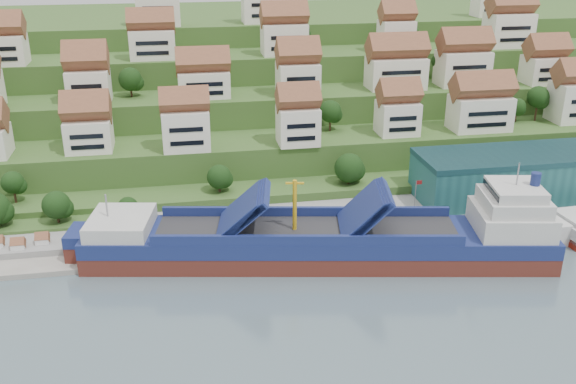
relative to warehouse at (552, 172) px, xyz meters
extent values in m
plane|color=slate|center=(-52.00, -17.00, -7.20)|extent=(300.00, 300.00, 0.00)
cube|color=gray|center=(-32.00, -2.00, -6.10)|extent=(180.00, 14.00, 2.20)
cube|color=gray|center=(-110.00, -5.00, -6.70)|extent=(45.00, 20.00, 1.00)
cube|color=#2D4C1E|center=(-52.00, 69.00, -5.20)|extent=(260.00, 128.00, 4.00)
cube|color=#2D4C1E|center=(-52.00, 74.00, -1.70)|extent=(260.00, 118.00, 11.00)
cube|color=#2D4C1E|center=(-52.00, 82.00, 1.80)|extent=(260.00, 102.00, 18.00)
cube|color=#2D4C1E|center=(-52.00, 90.00, 5.30)|extent=(260.00, 86.00, 25.00)
cube|color=#2D4C1E|center=(-52.00, 99.00, 8.30)|extent=(260.00, 68.00, 31.00)
cube|color=white|center=(-99.15, 22.07, 7.28)|extent=(9.89, 8.57, 6.96)
cube|color=white|center=(-78.07, 18.66, 8.23)|extent=(10.24, 7.03, 8.85)
cube|color=white|center=(-53.02, 18.24, 8.01)|extent=(9.08, 7.62, 8.41)
cube|color=white|center=(-28.31, 21.60, 7.66)|extent=(9.28, 7.73, 7.72)
cube|color=white|center=(-7.46, 21.48, 7.87)|extent=(14.08, 8.26, 8.14)
cube|color=white|center=(-99.78, 36.53, 14.80)|extent=(9.66, 8.98, 7.99)
cube|color=white|center=(-72.77, 37.92, 13.96)|extent=(12.45, 7.90, 6.31)
cube|color=white|center=(-49.65, 35.95, 14.73)|extent=(10.02, 8.56, 7.87)
cube|color=white|center=(-23.37, 38.38, 14.75)|extent=(14.63, 8.36, 7.89)
cube|color=white|center=(-4.96, 38.67, 15.26)|extent=(13.04, 8.18, 8.92)
cube|color=white|center=(17.43, 36.77, 14.38)|extent=(10.45, 8.04, 7.16)
cube|color=white|center=(-120.78, 51.54, 21.42)|extent=(10.32, 7.86, 7.24)
cube|color=white|center=(-84.78, 52.73, 21.53)|extent=(11.56, 7.30, 7.45)
cube|color=white|center=(-50.13, 52.78, 21.88)|extent=(11.88, 7.79, 8.16)
cube|color=white|center=(-19.25, 51.64, 22.00)|extent=(9.01, 7.14, 8.40)
cube|color=white|center=(14.91, 53.65, 22.50)|extent=(12.51, 8.47, 9.40)
cube|color=white|center=(-82.97, 70.58, 28.04)|extent=(11.98, 7.51, 8.48)
cube|color=white|center=(-52.05, 71.95, 28.19)|extent=(13.81, 8.15, 8.78)
cube|color=white|center=(18.61, 73.86, 27.83)|extent=(9.57, 7.05, 8.06)
ellipsoid|color=#1A3B13|center=(-113.76, 10.93, 1.26)|extent=(4.64, 4.64, 4.64)
ellipsoid|color=#1A3B13|center=(-43.27, 9.11, 0.47)|extent=(6.53, 6.53, 6.53)
ellipsoid|color=#1A3B13|center=(-71.84, 9.29, 0.26)|extent=(5.25, 5.25, 5.25)
ellipsoid|color=#1A3B13|center=(4.81, 26.11, 7.63)|extent=(4.46, 4.46, 4.46)
ellipsoid|color=#1A3B13|center=(10.27, 26.11, 9.95)|extent=(5.51, 5.51, 5.51)
ellipsoid|color=#1A3B13|center=(-43.47, 26.66, 8.63)|extent=(5.36, 5.36, 5.36)
ellipsoid|color=#1A3B13|center=(-9.85, 42.83, 16.58)|extent=(4.26, 4.26, 4.26)
ellipsoid|color=#1A3B13|center=(-103.14, 42.38, 14.41)|extent=(5.08, 5.08, 5.08)
ellipsoid|color=#1A3B13|center=(-90.45, 40.97, 15.15)|extent=(5.69, 5.69, 5.69)
ellipsoid|color=#1A3B13|center=(-45.38, 56.21, 23.21)|extent=(6.06, 6.06, 6.06)
ellipsoid|color=#1A3B13|center=(-19.43, 58.94, 22.02)|extent=(4.67, 4.67, 4.67)
ellipsoid|color=#1A3B13|center=(-12.98, 56.97, 21.59)|extent=(5.10, 5.10, 5.10)
ellipsoid|color=#1A3B13|center=(-104.17, 2.00, -0.67)|extent=(5.53, 5.53, 5.53)
ellipsoid|color=#1A3B13|center=(-90.68, 2.00, -2.16)|extent=(4.12, 4.12, 4.12)
cube|color=#225D5D|center=(0.00, 0.00, 0.00)|extent=(60.00, 15.00, 10.00)
cylinder|color=gray|center=(-34.00, -7.00, -1.00)|extent=(0.16, 0.16, 8.00)
cube|color=maroon|center=(-33.40, -7.00, 2.60)|extent=(1.20, 0.05, 0.80)
cube|color=white|center=(-110.00, -7.00, -5.10)|extent=(2.40, 2.20, 2.20)
cube|color=white|center=(-106.00, -5.50, -5.10)|extent=(2.40, 2.20, 2.20)
cube|color=#57231A|center=(-56.06, -17.03, -6.20)|extent=(85.17, 27.75, 5.40)
cube|color=navy|center=(-56.06, -17.03, -2.56)|extent=(85.19, 27.87, 2.81)
cube|color=beige|center=(-91.11, -10.68, 0.14)|extent=(12.81, 14.03, 2.81)
cube|color=#262628|center=(-58.18, -16.64, -1.15)|extent=(55.08, 20.45, 0.32)
cube|color=navy|center=(-69.87, -14.53, 2.52)|extent=(10.08, 13.17, 7.46)
cube|color=navy|center=(-48.62, -18.37, 2.52)|extent=(9.68, 13.10, 7.89)
cylinder|color=gold|center=(-60.31, -16.26, 3.60)|extent=(0.88, 0.88, 9.72)
cube|color=beige|center=(-22.06, -23.18, 0.90)|extent=(14.94, 14.42, 4.32)
cube|color=beige|center=(-22.06, -23.18, 4.35)|extent=(12.58, 12.76, 2.70)
cube|color=beige|center=(-22.06, -23.18, 6.62)|extent=(10.23, 11.10, 1.94)
cylinder|color=navy|center=(-18.88, -23.76, 8.67)|extent=(2.01, 2.01, 2.38)
camera|label=1|loc=(-79.97, -118.78, 49.06)|focal=40.00mm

